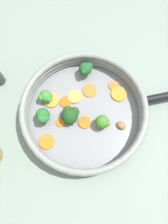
# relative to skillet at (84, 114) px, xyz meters

# --- Properties ---
(ground_plane) EXTENTS (4.00, 4.00, 0.00)m
(ground_plane) POSITION_rel_skillet_xyz_m (0.00, 0.00, -0.01)
(ground_plane) COLOR gray
(skillet) EXTENTS (0.34, 0.34, 0.02)m
(skillet) POSITION_rel_skillet_xyz_m (0.00, 0.00, 0.00)
(skillet) COLOR gray
(skillet) RESTS_ON ground_plane
(skillet_rim_wall) EXTENTS (0.36, 0.36, 0.05)m
(skillet_rim_wall) POSITION_rel_skillet_xyz_m (0.00, 0.00, 0.04)
(skillet_rim_wall) COLOR gray
(skillet_rim_wall) RESTS_ON skillet
(skillet_rivet_left) EXTENTS (0.01, 0.01, 0.01)m
(skillet_rivet_left) POSITION_rel_skillet_xyz_m (-0.15, -0.08, 0.01)
(skillet_rivet_left) COLOR gray
(skillet_rivet_left) RESTS_ON skillet
(skillet_rivet_right) EXTENTS (0.01, 0.01, 0.01)m
(skillet_rivet_right) POSITION_rel_skillet_xyz_m (-0.08, -0.15, 0.01)
(skillet_rivet_right) COLOR gray
(skillet_rivet_right) RESTS_ON skillet
(carrot_slice_0) EXTENTS (0.06, 0.06, 0.01)m
(carrot_slice_0) POSITION_rel_skillet_xyz_m (0.04, 0.13, 0.01)
(carrot_slice_0) COLOR orange
(carrot_slice_0) RESTS_ON skillet
(carrot_slice_1) EXTENTS (0.06, 0.06, 0.01)m
(carrot_slice_1) POSITION_rel_skillet_xyz_m (0.05, -0.03, 0.01)
(carrot_slice_1) COLOR #EF9441
(carrot_slice_1) RESTS_ON skillet
(carrot_slice_2) EXTENTS (0.04, 0.04, 0.00)m
(carrot_slice_2) POSITION_rel_skillet_xyz_m (-0.03, -0.13, 0.01)
(carrot_slice_2) COLOR orange
(carrot_slice_2) RESTS_ON skillet
(carrot_slice_3) EXTENTS (0.05, 0.05, 0.00)m
(carrot_slice_3) POSITION_rel_skillet_xyz_m (0.03, -0.07, 0.01)
(carrot_slice_3) COLOR orange
(carrot_slice_3) RESTS_ON skillet
(carrot_slice_4) EXTENTS (0.06, 0.06, 0.01)m
(carrot_slice_4) POSITION_rel_skillet_xyz_m (-0.05, -0.11, 0.01)
(carrot_slice_4) COLOR orange
(carrot_slice_4) RESTS_ON skillet
(carrot_slice_5) EXTENTS (0.04, 0.04, 0.00)m
(carrot_slice_5) POSITION_rel_skillet_xyz_m (0.04, 0.06, 0.01)
(carrot_slice_5) COLOR orange
(carrot_slice_5) RESTS_ON skillet
(carrot_slice_6) EXTENTS (0.04, 0.04, 0.00)m
(carrot_slice_6) POSITION_rel_skillet_xyz_m (0.07, 0.00, 0.01)
(carrot_slice_6) COLOR #DC5C12
(carrot_slice_6) RESTS_ON skillet
(carrot_slice_7) EXTENTS (0.06, 0.06, 0.01)m
(carrot_slice_7) POSITION_rel_skillet_xyz_m (0.10, 0.02, 0.01)
(carrot_slice_7) COLOR orange
(carrot_slice_7) RESTS_ON skillet
(carrot_slice_8) EXTENTS (0.05, 0.05, 0.01)m
(carrot_slice_8) POSITION_rel_skillet_xyz_m (-0.02, 0.02, 0.01)
(carrot_slice_8) COLOR orange
(carrot_slice_8) RESTS_ON skillet
(broccoli_floret_0) EXTENTS (0.04, 0.04, 0.05)m
(broccoli_floret_0) POSITION_rel_skillet_xyz_m (0.09, 0.08, 0.04)
(broccoli_floret_0) COLOR #698D4C
(broccoli_floret_0) RESTS_ON skillet
(broccoli_floret_1) EXTENTS (0.05, 0.05, 0.05)m
(broccoli_floret_1) POSITION_rel_skillet_xyz_m (0.03, 0.03, 0.04)
(broccoli_floret_1) COLOR #70A75E
(broccoli_floret_1) RESTS_ON skillet
(broccoli_floret_2) EXTENTS (0.04, 0.05, 0.05)m
(broccoli_floret_2) POSITION_rel_skillet_xyz_m (0.07, -0.11, 0.04)
(broccoli_floret_2) COLOR #8CAC6B
(broccoli_floret_2) RESTS_ON skillet
(broccoli_floret_3) EXTENTS (0.04, 0.04, 0.05)m
(broccoli_floret_3) POSITION_rel_skillet_xyz_m (-0.06, -0.00, 0.04)
(broccoli_floret_3) COLOR #658B44
(broccoli_floret_3) RESTS_ON skillet
(broccoli_floret_4) EXTENTS (0.04, 0.04, 0.04)m
(broccoli_floret_4) POSITION_rel_skillet_xyz_m (0.12, 0.02, 0.03)
(broccoli_floret_4) COLOR olive
(broccoli_floret_4) RESTS_ON skillet
(mushroom_piece_0) EXTENTS (0.03, 0.03, 0.01)m
(mushroom_piece_0) POSITION_rel_skillet_xyz_m (-0.11, -0.03, 0.01)
(mushroom_piece_0) COLOR olive
(mushroom_piece_0) RESTS_ON skillet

